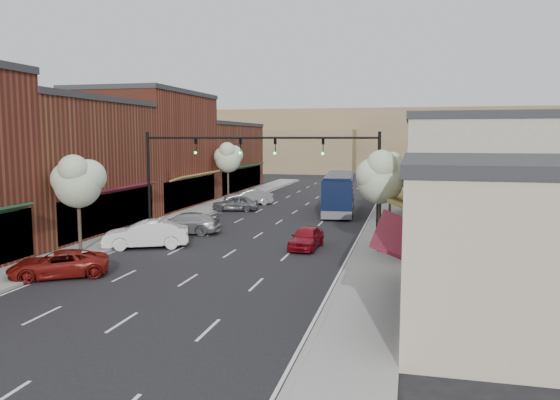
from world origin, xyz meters
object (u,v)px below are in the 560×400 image
Objects in this scene: signal_mast_left at (180,166)px; tree_left_near at (78,180)px; parked_car_e at (248,197)px; parked_car_c at (185,223)px; tree_right_near at (381,176)px; parked_car_b at (146,234)px; lamp_post_near at (378,191)px; lamp_post_far at (388,174)px; parked_car_a at (59,264)px; red_hatchback at (306,238)px; signal_mast_right at (342,169)px; tree_left_far at (228,157)px; tree_right_far at (391,169)px; coach_bus at (339,192)px; parked_car_d at (235,203)px.

tree_left_near is at bearing -108.10° from signal_mast_left.
parked_car_c is at bearing -29.57° from parked_car_e.
tree_right_near is 1.19× the size of parked_car_b.
parked_car_e is at bearing 89.53° from signal_mast_left.
tree_left_near is 1.28× the size of lamp_post_near.
lamp_post_near is 17.50m from lamp_post_far.
parked_car_b is (2.83, 2.46, -3.39)m from tree_left_near.
lamp_post_far is at bearing 125.16° from parked_car_a.
red_hatchback is 9.65m from parked_car_b.
signal_mast_right reaches higher than red_hatchback.
tree_right_near is at bearing -56.09° from signal_mast_right.
tree_left_far reaches higher than parked_car_a.
signal_mast_right is 4.89m from tree_right_near.
signal_mast_left is 1.80× the size of parked_car_a.
tree_right_far is 0.48× the size of coach_bus.
red_hatchback is (-3.80, -23.56, -2.34)m from lamp_post_far.
red_hatchback is at bearing 20.89° from parked_car_d.
tree_right_near reaches higher than red_hatchback.
coach_bus is (-4.48, 16.75, -2.67)m from tree_right_near.
lamp_post_near is (-0.55, 6.56, -1.45)m from tree_right_near.
tree_left_far is at bearing 152.02° from parked_car_a.
parked_car_a is at bearing -116.57° from coach_bus.
tree_left_far is at bearing -175.87° from parked_car_c.
coach_bus is at bearing 140.23° from parked_car_c.
red_hatchback reaches higher than parked_car_a.
tree_left_far is at bearing 98.35° from signal_mast_left.
parked_car_a is at bearing -32.24° from parked_car_e.
signal_mast_right is 1.64× the size of parked_car_b.
parked_car_a is at bearing -134.55° from red_hatchback.
tree_right_near is (2.73, -4.05, -0.17)m from signal_mast_right.
lamp_post_near is at bearing 33.33° from tree_left_near.
signal_mast_left is 24.14m from lamp_post_far.
parked_car_d reaches higher than red_hatchback.
parked_car_e is at bearing 119.02° from red_hatchback.
lamp_post_far is (2.18, 20.00, -1.62)m from signal_mast_right.
tree_left_near reaches higher than red_hatchback.
parked_car_c is (-13.48, 3.56, -3.72)m from tree_right_near.
coach_bus is at bearing 87.11° from parked_car_d.
tree_left_far is 1.38× the size of lamp_post_far.
tree_left_near is (-16.60, -4.00, -0.23)m from tree_right_near.
parked_car_b is at bearing -164.83° from red_hatchback.
lamp_post_far is 0.89× the size of parked_car_b.
tree_left_far is 31.17m from parked_car_a.
parked_car_d is at bearing 88.64° from signal_mast_left.
parked_car_a is 24.27m from parked_car_d.
signal_mast_right is 1.98× the size of parked_car_d.
parked_car_b is (-13.23, -8.10, -2.18)m from lamp_post_near.
lamp_post_near is 0.39× the size of coach_bus.
tree_right_far is 1.38× the size of red_hatchback.
lamp_post_far is at bearing 83.78° from signal_mast_right.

